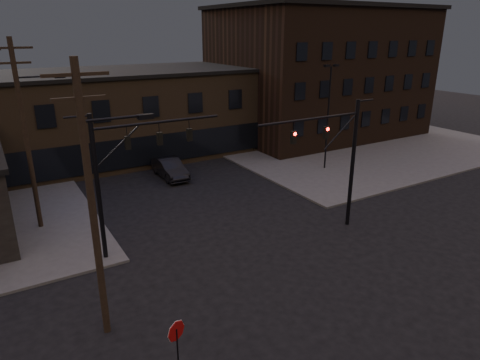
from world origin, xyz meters
The scene contains 14 objects.
ground centered at (0.00, 0.00, 0.00)m, with size 140.00×140.00×0.00m, color black.
sidewalk_ne centered at (22.00, 22.00, 0.07)m, with size 30.00×30.00×0.15m, color #474744.
building_row centered at (0.00, 28.00, 4.00)m, with size 40.00×12.00×8.00m, color #483826.
building_right centered at (22.00, 26.00, 7.00)m, with size 22.00×16.00×14.00m, color black.
traffic_signal_near centered at (5.36, 4.50, 4.93)m, with size 7.12×0.24×8.00m.
traffic_signal_far centered at (-6.72, 8.00, 5.01)m, with size 7.12×0.24×8.00m.
stop_sign centered at (-8.00, -1.99, 1.84)m, with size 0.72×0.33×2.48m.
utility_pole_near centered at (-9.43, 2.00, 5.87)m, with size 3.70×0.28×11.00m.
utility_pole_mid centered at (-10.44, 14.00, 6.13)m, with size 3.70×0.28×11.50m.
lot_light_a centered at (13.00, 14.00, 5.51)m, with size 1.50×0.28×9.14m.
lot_light_b centered at (19.00, 19.00, 5.51)m, with size 1.50×0.28×9.14m.
parked_car_lot_a centered at (11.71, 22.55, 0.90)m, with size 1.77×4.39×1.50m, color black.
parked_car_lot_b centered at (15.81, 24.63, 0.74)m, with size 1.66×4.08×1.18m, color #B8B9BB.
car_crossing centered at (0.28, 19.06, 0.81)m, with size 1.72×4.94×1.63m, color black.
Camera 1 is at (-12.34, -13.42, 11.79)m, focal length 32.00 mm.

